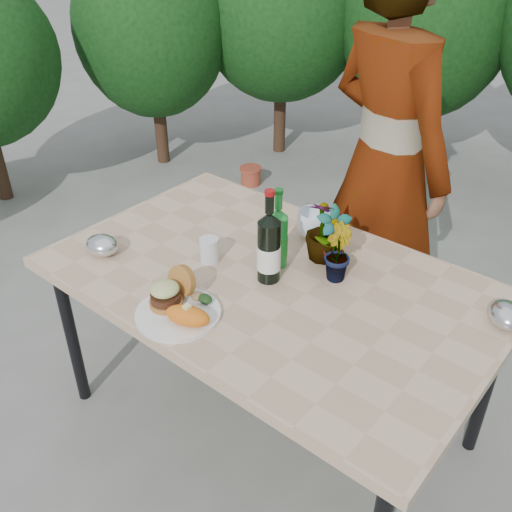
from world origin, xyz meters
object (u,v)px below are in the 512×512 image
Objects in this scene: wine_bottle at (269,248)px; person at (385,164)px; patio_table at (270,290)px; dinner_plate at (178,314)px.

wine_bottle is 0.78m from person.
patio_table is 0.86× the size of person.
wine_bottle is at bearing 74.70° from dinner_plate.
wine_bottle reaches higher than dinner_plate.
patio_table is at bearing 75.36° from dinner_plate.
person is at bearing 88.82° from patio_table.
dinner_plate is 0.15× the size of person.
person is (0.02, 0.77, 0.24)m from patio_table.
patio_table is 4.57× the size of wine_bottle.
dinner_plate is 0.38m from wine_bottle.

